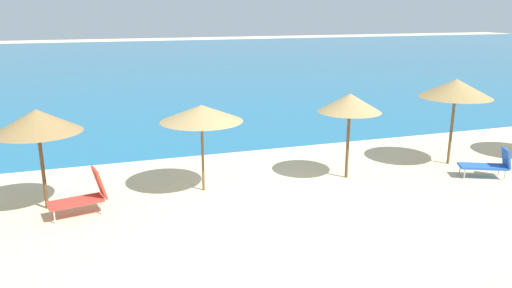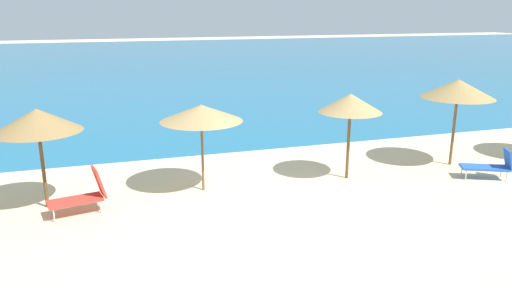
% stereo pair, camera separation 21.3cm
% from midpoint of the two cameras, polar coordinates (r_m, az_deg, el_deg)
% --- Properties ---
extents(ground_plane, '(160.00, 160.00, 0.00)m').
position_cam_midpoint_polar(ground_plane, '(12.65, 4.59, -8.21)').
color(ground_plane, beige).
extents(sea_water, '(160.00, 66.53, 0.01)m').
position_cam_midpoint_polar(sea_water, '(50.31, -12.52, 9.31)').
color(sea_water, '#1E6B93').
rests_on(sea_water, ground_plane).
extents(beach_umbrella_3, '(2.18, 2.18, 2.65)m').
position_cam_midpoint_polar(beach_umbrella_3, '(13.50, -23.65, 2.52)').
color(beach_umbrella_3, brown).
rests_on(beach_umbrella_3, ground_plane).
extents(beach_umbrella_4, '(2.32, 2.32, 2.50)m').
position_cam_midpoint_polar(beach_umbrella_4, '(13.71, -5.94, 3.58)').
color(beach_umbrella_4, brown).
rests_on(beach_umbrella_4, ground_plane).
extents(beach_umbrella_5, '(1.91, 1.91, 2.63)m').
position_cam_midpoint_polar(beach_umbrella_5, '(14.94, 11.32, 4.65)').
color(beach_umbrella_5, brown).
rests_on(beach_umbrella_5, ground_plane).
extents(beach_umbrella_6, '(2.34, 2.34, 2.87)m').
position_cam_midpoint_polar(beach_umbrella_6, '(17.28, 22.76, 5.92)').
color(beach_umbrella_6, brown).
rests_on(beach_umbrella_6, ground_plane).
extents(lounge_chair_0, '(1.50, 0.88, 1.16)m').
position_cam_midpoint_polar(lounge_chair_0, '(13.28, -19.00, -5.57)').
color(lounge_chair_0, red).
rests_on(lounge_chair_0, ground_plane).
extents(lounge_chair_3, '(1.55, 1.12, 0.95)m').
position_cam_midpoint_polar(lounge_chair_3, '(16.75, 25.95, -2.25)').
color(lounge_chair_3, blue).
rests_on(lounge_chair_3, ground_plane).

